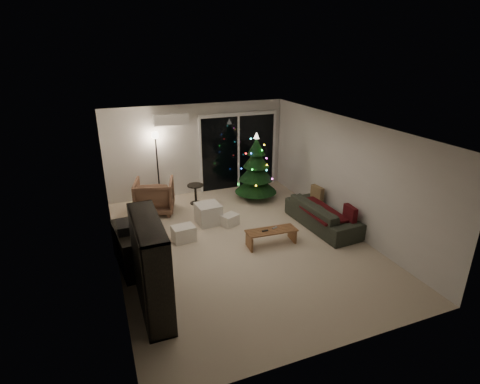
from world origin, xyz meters
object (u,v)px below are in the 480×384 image
object	(u,v)px
bookshelf	(138,269)
coffee_table	(271,237)
media_cabinet	(131,249)
sofa	(322,215)
armchair	(155,196)
christmas_tree	(256,167)

from	to	relation	value
bookshelf	coffee_table	size ratio (longest dim) A/B	1.46
coffee_table	media_cabinet	bearing A→B (deg)	179.68
media_cabinet	coffee_table	world-z (taller)	media_cabinet
coffee_table	sofa	bearing A→B (deg)	16.51
armchair	christmas_tree	world-z (taller)	christmas_tree
armchair	bookshelf	bearing A→B (deg)	92.28
media_cabinet	sofa	bearing A→B (deg)	-4.21
armchair	sofa	xyz separation A→B (m)	(3.46, -2.23, -0.14)
media_cabinet	sofa	size ratio (longest dim) A/B	0.61
christmas_tree	coffee_table	bearing A→B (deg)	-106.37
coffee_table	christmas_tree	xyz separation A→B (m)	(0.72, 2.45, 0.75)
armchair	christmas_tree	size ratio (longest dim) A/B	0.51
bookshelf	coffee_table	bearing A→B (deg)	1.88
sofa	christmas_tree	world-z (taller)	christmas_tree
armchair	christmas_tree	bearing A→B (deg)	-167.36
bookshelf	christmas_tree	world-z (taller)	christmas_tree
bookshelf	armchair	distance (m)	3.86
media_cabinet	armchair	distance (m)	2.52
sofa	christmas_tree	size ratio (longest dim) A/B	1.10
media_cabinet	armchair	xyz separation A→B (m)	(0.84, 2.37, 0.05)
sofa	armchair	bearing A→B (deg)	53.85
media_cabinet	christmas_tree	bearing A→B (deg)	26.38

